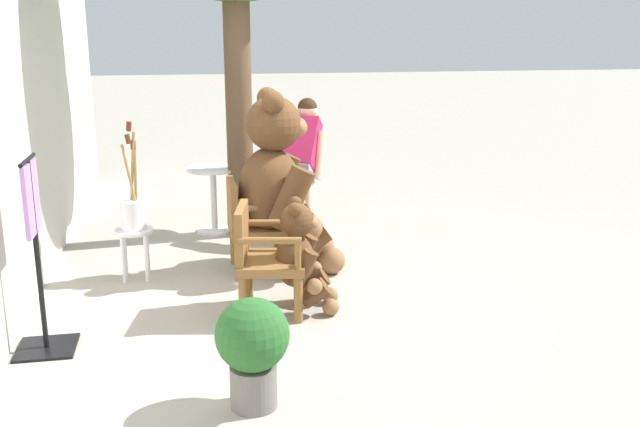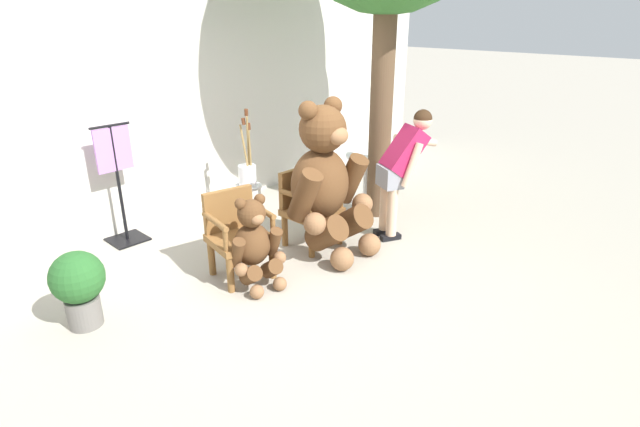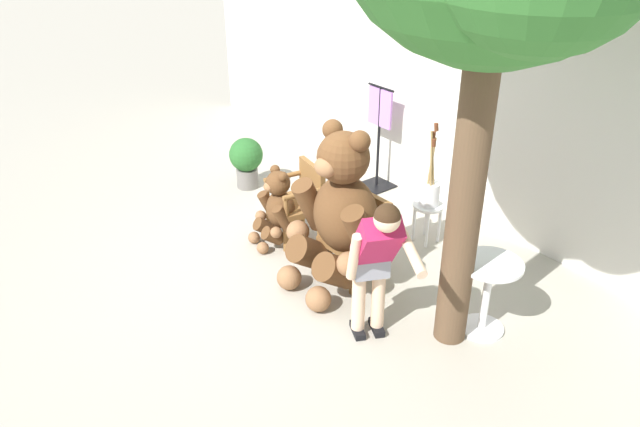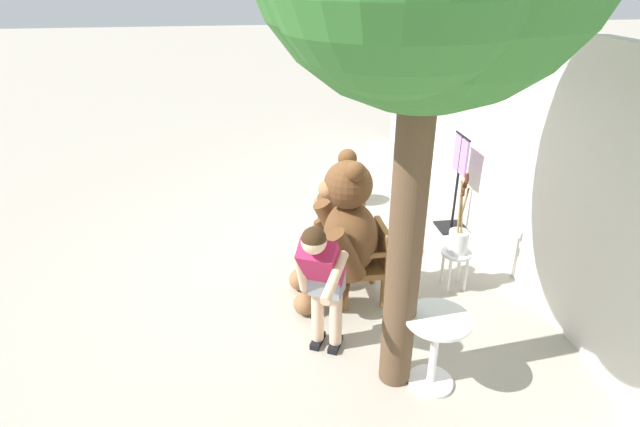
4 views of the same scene
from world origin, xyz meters
The scene contains 12 objects.
ground_plane centered at (0.00, 0.00, 0.00)m, with size 60.00×60.00×0.00m, color #A8A091.
back_wall centered at (0.00, 2.40, 1.40)m, with size 10.00×0.16×2.80m, color beige.
wooden_chair_left centered at (-0.49, 0.49, 0.46)m, with size 0.65×0.61×0.86m.
wooden_chair_right centered at (0.50, 0.49, 0.46)m, with size 0.57×0.53×0.86m.
teddy_bear_large centered at (0.51, 0.22, 0.82)m, with size 1.00×0.94×1.67m.
teddy_bear_small centered at (-0.51, 0.20, 0.44)m, with size 0.56×0.56×0.91m.
person_visitor centered at (1.39, -0.13, 0.89)m, with size 0.89×0.51×1.48m.
white_stool centered at (0.49, 1.53, 0.36)m, with size 0.34×0.34×0.46m.
brush_bucket centered at (0.49, 1.53, 0.64)m, with size 0.22×0.22×0.95m.
round_side_table centered at (1.89, 0.76, 0.45)m, with size 0.56×0.56×0.72m.
potted_plant centered at (-1.96, 0.73, 0.40)m, with size 0.44×0.44×0.68m.
clothing_display_stand centered at (-0.90, 2.08, 0.72)m, with size 0.44×0.40×1.36m.
Camera 1 is at (-5.79, 1.07, 2.19)m, focal length 40.00 mm.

